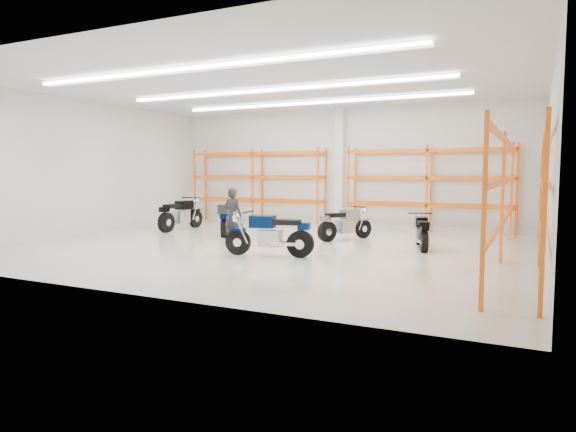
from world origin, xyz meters
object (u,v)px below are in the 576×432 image
at_px(motorcycle_back_b, 226,220).
at_px(structural_column, 340,167).
at_px(motorcycle_back_a, 179,215).
at_px(motorcycle_back_c, 343,225).
at_px(standing_man, 233,215).
at_px(motorcycle_back_d, 422,233).
at_px(motorcycle_main, 273,235).

height_order(motorcycle_back_b, structural_column, structural_column).
distance_m(motorcycle_back_b, structural_column, 5.17).
xyz_separation_m(motorcycle_back_a, motorcycle_back_b, (2.31, -0.53, -0.04)).
height_order(motorcycle_back_c, structural_column, structural_column).
bearing_deg(motorcycle_back_c, standing_man, -144.87).
bearing_deg(motorcycle_back_d, standing_man, -167.50).
bearing_deg(standing_man, motorcycle_back_b, -47.70).
xyz_separation_m(motorcycle_main, structural_column, (-0.93, 7.26, 1.73)).
height_order(motorcycle_back_b, standing_man, standing_man).
bearing_deg(motorcycle_back_d, motorcycle_main, -137.02).
distance_m(motorcycle_main, motorcycle_back_a, 6.66).
relative_size(motorcycle_back_b, motorcycle_back_d, 1.04).
distance_m(motorcycle_back_c, motorcycle_back_d, 2.64).
relative_size(motorcycle_main, motorcycle_back_d, 1.20).
relative_size(motorcycle_back_d, standing_man, 1.15).
height_order(motorcycle_back_a, motorcycle_back_c, motorcycle_back_a).
height_order(motorcycle_main, motorcycle_back_d, motorcycle_main).
relative_size(motorcycle_back_c, motorcycle_back_d, 1.00).
bearing_deg(motorcycle_main, motorcycle_back_b, 137.75).
relative_size(motorcycle_back_a, motorcycle_back_c, 1.25).
height_order(motorcycle_main, motorcycle_back_b, motorcycle_main).
xyz_separation_m(motorcycle_back_a, motorcycle_back_c, (6.17, 0.08, -0.06)).
bearing_deg(motorcycle_back_c, motorcycle_main, -98.42).
height_order(motorcycle_back_d, standing_man, standing_man).
bearing_deg(motorcycle_back_d, motorcycle_back_c, 163.14).
bearing_deg(motorcycle_main, motorcycle_back_c, 81.58).
distance_m(motorcycle_back_a, structural_column, 6.23).
height_order(motorcycle_back_b, motorcycle_back_c, motorcycle_back_b).
bearing_deg(motorcycle_back_a, motorcycle_back_c, 0.70).
bearing_deg(motorcycle_back_d, structural_column, 132.22).
bearing_deg(motorcycle_main, standing_man, 142.78).
bearing_deg(standing_man, motorcycle_back_a, -25.96).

